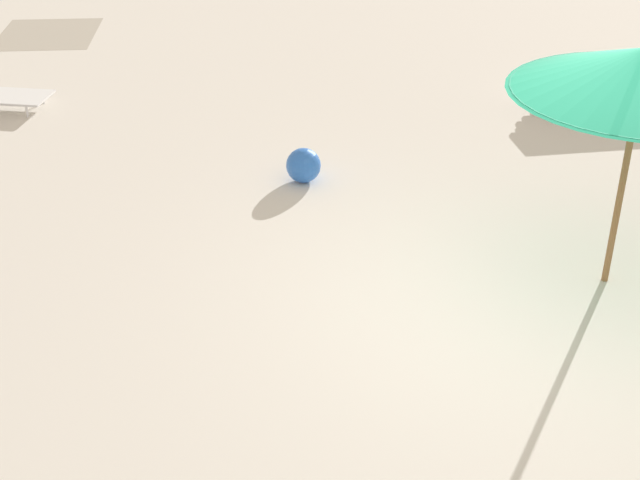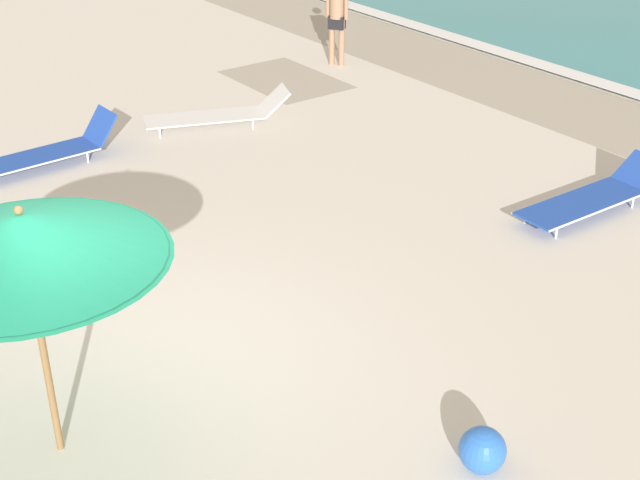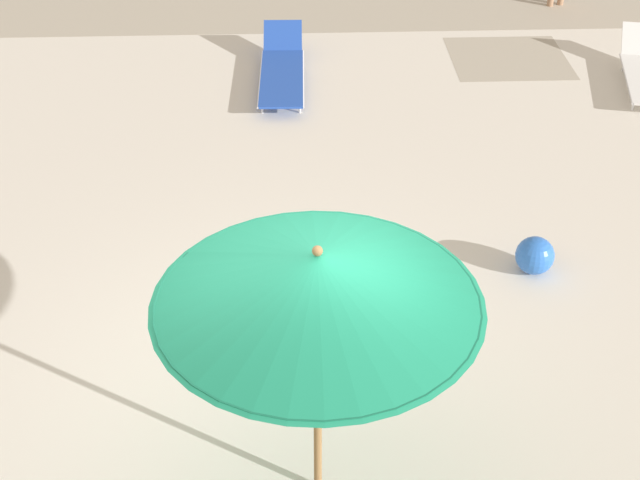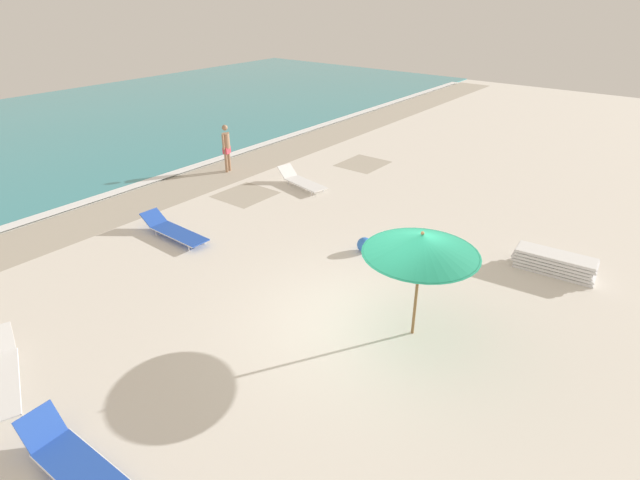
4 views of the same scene
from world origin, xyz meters
name	(u,v)px [view 3 (image 3 of 4)]	position (x,y,z in m)	size (l,w,h in m)	color
ground_plane	(273,406)	(0.00, 0.01, -0.08)	(60.00, 60.00, 0.16)	silver
beach_umbrella	(317,280)	(0.35, -0.95, 2.02)	(2.20, 2.20, 2.29)	olive
sun_lounger_near_water_left	(282,69)	(0.11, 6.37, 0.20)	(0.67, 2.36, 0.49)	blue
beach_ball	(535,256)	(2.66, 1.73, 0.20)	(0.39, 0.39, 0.39)	blue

